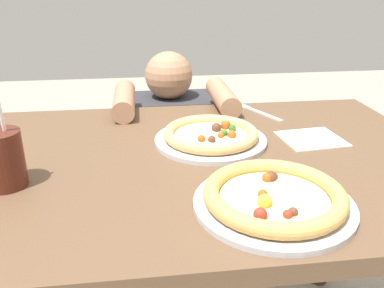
% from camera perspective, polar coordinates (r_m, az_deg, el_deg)
% --- Properties ---
extents(dining_table, '(1.29, 0.85, 0.75)m').
position_cam_1_polar(dining_table, '(1.06, 0.25, -7.23)').
color(dining_table, brown).
rests_on(dining_table, ground).
extents(pizza_near, '(0.31, 0.31, 0.04)m').
position_cam_1_polar(pizza_near, '(0.81, 11.39, -7.38)').
color(pizza_near, '#B7B7BC').
rests_on(pizza_near, dining_table).
extents(pizza_far, '(0.30, 0.30, 0.04)m').
position_cam_1_polar(pizza_far, '(1.09, 2.66, 1.16)').
color(pizza_far, '#B7B7BC').
rests_on(pizza_far, dining_table).
extents(drink_cup_colored, '(0.09, 0.09, 0.22)m').
position_cam_1_polar(drink_cup_colored, '(0.94, -24.98, -1.93)').
color(drink_cup_colored, '#4C1E14').
rests_on(drink_cup_colored, dining_table).
extents(paper_napkin, '(0.17, 0.16, 0.00)m').
position_cam_1_polar(paper_napkin, '(1.16, 16.38, 0.72)').
color(paper_napkin, white).
rests_on(paper_napkin, dining_table).
extents(fork, '(0.11, 0.19, 0.00)m').
position_cam_1_polar(fork, '(1.35, 9.15, 4.51)').
color(fork, silver).
rests_on(fork, dining_table).
extents(diner_seated, '(0.40, 0.52, 0.90)m').
position_cam_1_polar(diner_seated, '(1.71, -2.96, -3.53)').
color(diner_seated, '#333847').
rests_on(diner_seated, ground).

